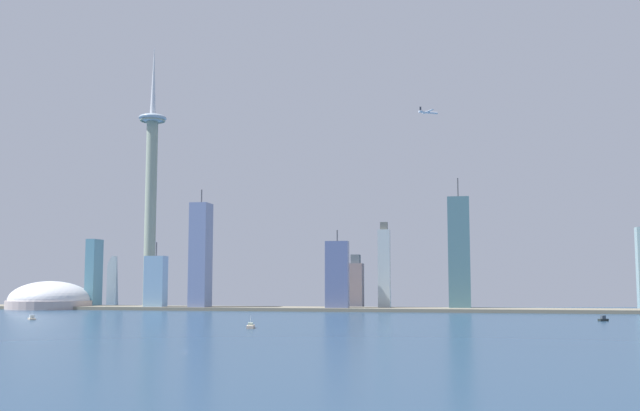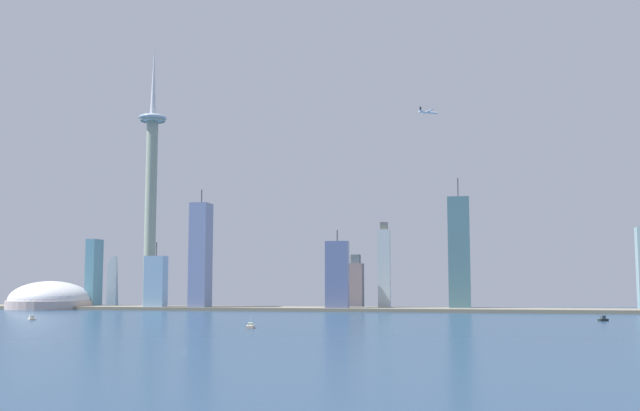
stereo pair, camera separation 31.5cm
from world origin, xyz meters
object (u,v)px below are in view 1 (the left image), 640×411
Objects in this scene: observation_tower at (151,183)px; skyscraper_8 at (94,274)px; skyscraper_2 at (459,254)px; skyscraper_7 at (384,269)px; boat_0 at (32,318)px; boat_1 at (251,326)px; skyscraper_3 at (337,276)px; stadium_dome at (50,301)px; skyscraper_6 at (156,283)px; boat_2 at (603,319)px; airplane at (428,112)px; skyscraper_4 at (356,284)px; skyscraper_0 at (115,282)px; skyscraper_1 at (201,256)px.

observation_tower is 138.73m from skyscraper_8.
skyscraper_7 is at bearing -177.61° from skyscraper_2.
boat_1 reaches higher than boat_0.
skyscraper_3 is 0.90× the size of skyscraper_7.
stadium_dome is 1.29× the size of skyscraper_6.
boat_1 is at bearing -42.57° from stadium_dome.
airplane is (-157.40, 213.78, 241.22)m from boat_2.
skyscraper_4 is 249.02m from skyscraper_6.
skyscraper_0 is 637.35m from boat_2.
skyscraper_1 reaches higher than skyscraper_7.
boat_1 is (212.26, -321.59, -31.48)m from skyscraper_6.
skyscraper_3 reaches higher than skyscraper_4.
skyscraper_0 is 5.36× the size of boat_0.
skyscraper_8 is 623.58m from boat_2.
skyscraper_3 is 59.48m from skyscraper_7.
skyscraper_8 is at bearing -95.04° from skyscraper_0.
skyscraper_2 reaches higher than skyscraper_8.
skyscraper_2 is (512.94, 22.94, 57.97)m from stadium_dome.
skyscraper_6 is at bearing -2.45° from stadium_dome.
observation_tower is 3.24× the size of stadium_dome.
observation_tower is at bearing -57.75° from boat_2.
skyscraper_2 is 466.44m from skyscraper_8.
skyscraper_2 is 6.54× the size of airplane.
skyscraper_1 reaches higher than skyscraper_6.
boat_1 is at bearing -7.37° from boat_2.
skyscraper_6 is 386.61m from boat_1.
boat_0 is at bearing -73.72° from skyscraper_8.
stadium_dome is 4.45× the size of airplane.
skyscraper_0 is at bearing 173.57° from skyscraper_2.
skyscraper_0 reaches higher than stadium_dome.
skyscraper_1 is 197.37m from skyscraper_4.
observation_tower reaches higher than skyscraper_3.
boat_2 is (252.13, -238.86, -29.10)m from skyscraper_4.
observation_tower reaches higher than skyscraper_7.
skyscraper_7 is at bearing 93.09° from boat_0.
airplane is at bearing 0.73° from observation_tower.
boat_2 is (123.30, -199.87, -65.75)m from skyscraper_2.
skyscraper_0 is 377.20m from skyscraper_7.
skyscraper_3 is (371.17, -5.76, 31.57)m from stadium_dome.
boat_2 is at bearing -23.30° from skyscraper_0.
skyscraper_0 is 123.34m from skyscraper_6.
skyscraper_7 is 10.64× the size of boat_2.
skyscraper_8 is at bearing 163.46° from skyscraper_6.
boat_0 is at bearing -173.04° from airplane.
skyscraper_4 is (181.84, 68.65, -34.32)m from skyscraper_1.
skyscraper_3 is 317.98m from boat_2.
boat_1 is at bearing -92.55° from skyscraper_3.
skyscraper_4 reaches higher than boat_0.
skyscraper_2 reaches higher than skyscraper_1.
airplane is (107.67, 42.60, 201.88)m from skyscraper_3.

